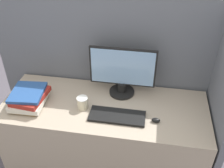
% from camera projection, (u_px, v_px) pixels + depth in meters
% --- Properties ---
extents(cubicle_panel_rear, '(1.99, 0.04, 1.52)m').
position_uv_depth(cubicle_panel_rear, '(112.00, 80.00, 2.31)').
color(cubicle_panel_rear, slate).
rests_on(cubicle_panel_rear, ground_plane).
extents(cubicle_panel_right, '(0.04, 0.69, 1.52)m').
position_uv_depth(cubicle_panel_right, '(216.00, 115.00, 1.94)').
color(cubicle_panel_right, slate).
rests_on(cubicle_panel_right, ground_plane).
extents(desk, '(1.59, 0.63, 0.76)m').
position_uv_depth(desk, '(105.00, 139.00, 2.25)').
color(desk, tan).
rests_on(desk, ground_plane).
extents(monitor, '(0.52, 0.21, 0.41)m').
position_uv_depth(monitor, '(122.00, 73.00, 2.04)').
color(monitor, black).
rests_on(monitor, desk).
extents(keyboard, '(0.41, 0.16, 0.02)m').
position_uv_depth(keyboard, '(117.00, 116.00, 1.91)').
color(keyboard, black).
rests_on(keyboard, desk).
extents(mouse, '(0.06, 0.04, 0.03)m').
position_uv_depth(mouse, '(156.00, 120.00, 1.87)').
color(mouse, black).
rests_on(mouse, desk).
extents(coffee_cup, '(0.08, 0.08, 0.10)m').
position_uv_depth(coffee_cup, '(82.00, 103.00, 1.97)').
color(coffee_cup, beige).
rests_on(coffee_cup, desk).
extents(book_stack, '(0.27, 0.30, 0.12)m').
position_uv_depth(book_stack, '(29.00, 98.00, 2.00)').
color(book_stack, olive).
rests_on(book_stack, desk).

